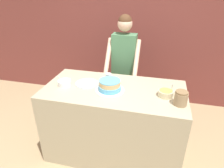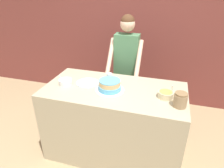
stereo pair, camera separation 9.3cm
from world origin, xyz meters
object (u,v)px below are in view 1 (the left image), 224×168
at_px(frosting_bowl_yellow, 166,93).
at_px(frosting_bowl_white, 65,83).
at_px(person_baker, 124,60).
at_px(drinking_glass, 108,78).
at_px(stoneware_jar, 181,98).
at_px(cake, 110,86).
at_px(ceramic_plate, 87,83).

relative_size(frosting_bowl_yellow, frosting_bowl_white, 1.08).
relative_size(person_baker, frosting_bowl_white, 10.74).
bearing_deg(drinking_glass, stoneware_jar, -21.82).
bearing_deg(cake, person_baker, 89.22).
bearing_deg(frosting_bowl_yellow, drinking_glass, 164.55).
xyz_separation_m(person_baker, cake, (-0.01, -0.78, -0.03)).
bearing_deg(stoneware_jar, frosting_bowl_yellow, 135.07).
xyz_separation_m(person_baker, drinking_glass, (-0.08, -0.57, -0.04)).
bearing_deg(frosting_bowl_white, drinking_glass, 24.99).
xyz_separation_m(person_baker, stoneware_jar, (0.75, -0.90, -0.02)).
xyz_separation_m(frosting_bowl_yellow, ceramic_plate, (-0.93, 0.07, -0.03)).
xyz_separation_m(person_baker, ceramic_plate, (-0.32, -0.68, -0.09)).
xyz_separation_m(drinking_glass, stoneware_jar, (0.83, -0.33, 0.02)).
bearing_deg(person_baker, frosting_bowl_white, -125.48).
bearing_deg(ceramic_plate, cake, -17.45).
distance_m(cake, frosting_bowl_yellow, 0.61).
relative_size(frosting_bowl_white, drinking_glass, 1.39).
height_order(person_baker, frosting_bowl_yellow, person_baker).
distance_m(frosting_bowl_white, ceramic_plate, 0.26).
relative_size(cake, drinking_glass, 2.95).
bearing_deg(drinking_glass, ceramic_plate, -154.07).
bearing_deg(frosting_bowl_yellow, frosting_bowl_white, -178.35).
distance_m(person_baker, drinking_glass, 0.57).
bearing_deg(stoneware_jar, ceramic_plate, 168.65).
height_order(frosting_bowl_yellow, ceramic_plate, frosting_bowl_yellow).
bearing_deg(stoneware_jar, drinking_glass, 158.18).
height_order(person_baker, stoneware_jar, person_baker).
bearing_deg(ceramic_plate, drinking_glass, 25.93).
bearing_deg(frosting_bowl_yellow, stoneware_jar, -44.93).
bearing_deg(drinking_glass, cake, -71.40).
height_order(cake, frosting_bowl_white, frosting_bowl_white).
relative_size(person_baker, cake, 5.06).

